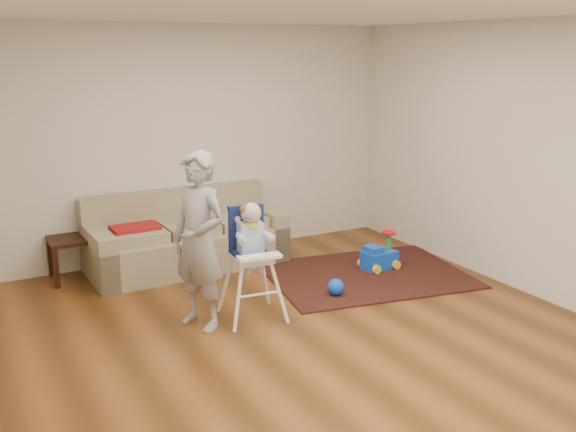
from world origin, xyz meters
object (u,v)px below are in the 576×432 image
side_table (73,259)px  adult (199,241)px  ride_on_toy (380,251)px  sofa (187,231)px  toy_ball (336,287)px  high_chair (252,263)px

side_table → adult: (0.79, -1.79, 0.56)m
ride_on_toy → sofa: bearing=145.6°
toy_ball → adult: adult is taller
sofa → adult: 1.69m
ride_on_toy → high_chair: (-1.82, -0.53, 0.30)m
toy_ball → high_chair: high_chair is taller
sofa → side_table: sofa is taller
ride_on_toy → adult: size_ratio=0.26×
sofa → high_chair: high_chair is taller
adult → side_table: bearing=179.1°
side_table → adult: bearing=-66.2°
side_table → toy_ball: 2.85m
sofa → high_chair: bearing=-90.4°
sofa → adult: adult is taller
ride_on_toy → adult: 2.42m
ride_on_toy → toy_ball: (-0.87, -0.46, -0.12)m
ride_on_toy → high_chair: high_chair is taller
sofa → side_table: (-1.22, 0.21, -0.19)m
sofa → high_chair: (0.05, -1.63, 0.11)m
sofa → ride_on_toy: bearing=-32.5°
side_table → adult: adult is taller
toy_ball → high_chair: bearing=-176.0°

